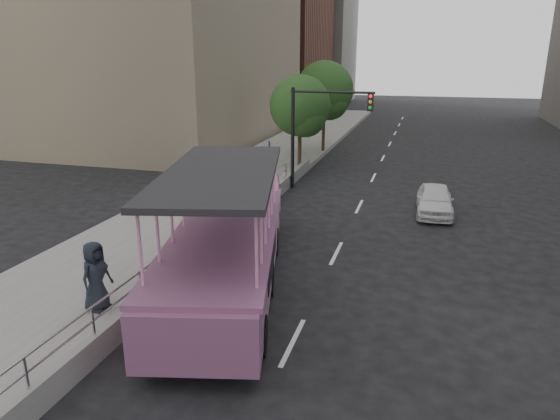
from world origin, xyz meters
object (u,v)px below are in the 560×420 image
object	(u,v)px
pedestrian_far	(96,276)
street_tree_near	(301,108)
duck_boat	(231,234)
street_tree_far	(326,93)
car	(435,200)
parking_sign	(270,167)
traffic_signal	(316,122)

from	to	relation	value
pedestrian_far	street_tree_near	world-z (taller)	street_tree_near
duck_boat	street_tree_near	distance (m)	14.99
pedestrian_far	street_tree_near	xyz separation A→B (m)	(0.91, 18.27, 2.58)
duck_boat	street_tree_far	distance (m)	20.96
street_tree_near	street_tree_far	bearing A→B (deg)	88.09
car	street_tree_near	size ratio (longest dim) A/B	0.66
street_tree_far	duck_boat	bearing A→B (deg)	-86.57
parking_sign	traffic_signal	xyz separation A→B (m)	(1.29, 3.67, 1.61)
pedestrian_far	car	bearing A→B (deg)	-26.26
traffic_signal	street_tree_far	world-z (taller)	street_tree_far
traffic_signal	street_tree_near	distance (m)	3.80
pedestrian_far	traffic_signal	distance (m)	15.22
pedestrian_far	street_tree_far	bearing A→B (deg)	6.21
parking_sign	traffic_signal	distance (m)	4.21
parking_sign	traffic_signal	bearing A→B (deg)	70.61
duck_boat	parking_sign	xyz separation A→B (m)	(-1.14, 7.62, 0.48)
duck_boat	street_tree_far	world-z (taller)	street_tree_far
duck_boat	traffic_signal	size ratio (longest dim) A/B	2.25
pedestrian_far	parking_sign	xyz separation A→B (m)	(1.21, 11.17, 0.65)
traffic_signal	street_tree_near	bearing A→B (deg)	114.98
duck_boat	street_tree_near	xyz separation A→B (m)	(-1.44, 14.72, 2.41)
pedestrian_far	traffic_signal	xyz separation A→B (m)	(2.50, 14.85, 2.26)
street_tree_near	street_tree_far	size ratio (longest dim) A/B	0.89
parking_sign	street_tree_near	size ratio (longest dim) A/B	0.53
car	pedestrian_far	bearing A→B (deg)	-126.65
parking_sign	street_tree_far	world-z (taller)	street_tree_far
parking_sign	street_tree_near	world-z (taller)	street_tree_near
duck_boat	street_tree_far	xyz separation A→B (m)	(-1.24, 20.72, 2.90)
street_tree_far	traffic_signal	bearing A→B (deg)	-81.57
pedestrian_far	street_tree_far	size ratio (longest dim) A/B	0.29
street_tree_far	parking_sign	bearing A→B (deg)	-89.54
car	duck_boat	bearing A→B (deg)	-127.32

